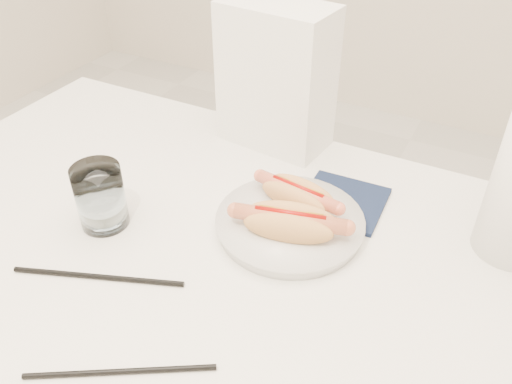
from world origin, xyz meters
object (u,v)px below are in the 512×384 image
at_px(hotdog_right, 290,223).
at_px(water_glass, 100,197).
at_px(table, 202,280).
at_px(hotdog_left, 298,195).
at_px(napkin_box, 276,77).
at_px(plate, 290,225).

bearing_deg(hotdog_right, water_glass, -175.51).
xyz_separation_m(table, hotdog_right, (0.11, 0.08, 0.10)).
distance_m(table, water_glass, 0.21).
bearing_deg(hotdog_left, napkin_box, 133.71).
bearing_deg(table, water_glass, -176.41).
relative_size(table, hotdog_right, 6.98).
bearing_deg(plate, table, -131.06).
xyz_separation_m(plate, water_glass, (-0.27, -0.12, 0.04)).
bearing_deg(napkin_box, water_glass, -103.26).
xyz_separation_m(plate, napkin_box, (-0.14, 0.24, 0.13)).
bearing_deg(hotdog_left, plate, -72.31).
xyz_separation_m(table, water_glass, (-0.17, -0.01, 0.11)).
bearing_deg(water_glass, napkin_box, 70.28).
height_order(plate, napkin_box, napkin_box).
xyz_separation_m(hotdog_left, hotdog_right, (0.02, -0.07, 0.00)).
bearing_deg(hotdog_left, hotdog_right, -66.23).
bearing_deg(water_glass, table, 3.59).
relative_size(hotdog_right, water_glass, 1.62).
relative_size(hotdog_left, napkin_box, 0.56).
height_order(plate, hotdog_left, hotdog_left).
distance_m(hotdog_left, hotdog_right, 0.08).
height_order(water_glass, napkin_box, napkin_box).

